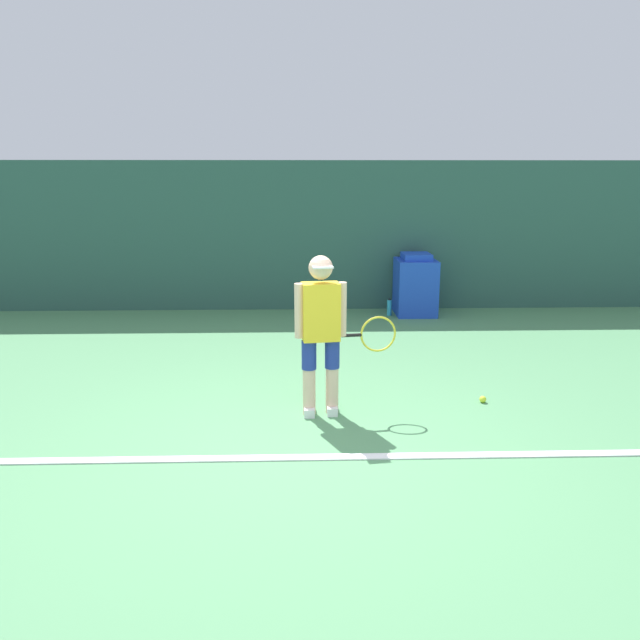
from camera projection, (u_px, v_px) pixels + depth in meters
ground_plane at (306, 452)px, 5.12m from camera, size 24.00×24.00×0.00m
back_wall at (303, 236)px, 10.21m from camera, size 24.00×0.10×2.42m
court_baseline at (306, 458)px, 5.01m from camera, size 21.60×0.10×0.01m
tennis_player at (322, 329)px, 5.75m from camera, size 0.96×0.31×1.51m
tennis_ball at (483, 399)px, 6.21m from camera, size 0.07×0.07×0.07m
covered_chair at (415, 285)px, 9.99m from camera, size 0.63×0.72×0.99m
water_bottle at (389, 307)px, 9.97m from camera, size 0.07×0.07×0.27m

